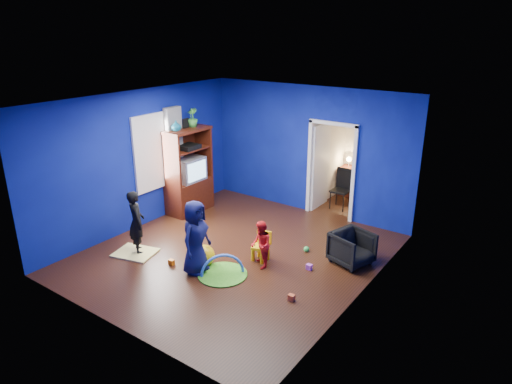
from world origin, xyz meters
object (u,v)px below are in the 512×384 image
Objects in this scene: child_navy at (196,237)px; study_desk at (357,183)px; toddler_red at (261,245)px; vase at (176,126)px; armchair at (352,248)px; tv_armoire at (188,171)px; child_black at (137,222)px; folding_chair at (340,190)px; crt_tv at (189,169)px; hopper_ball at (204,255)px; play_mat at (223,274)px; kid_chair at (260,248)px.

study_desk is (0.75, 5.16, -0.29)m from child_navy.
toddler_red is at bearing -88.99° from study_desk.
vase reaches higher than toddler_red.
tv_armoire is at bearing 104.75° from armchair.
study_desk is (2.17, 5.24, -0.24)m from child_black.
toddler_red is 0.95× the size of folding_chair.
armchair is 2.83m from child_navy.
hopper_ball is (1.97, -1.78, -0.83)m from crt_tv.
hopper_ball is 0.44× the size of study_desk.
folding_chair reaches higher than play_mat.
play_mat is (-0.38, -0.63, -0.42)m from toddler_red.
child_navy is at bearing -91.39° from toddler_red.
armchair is at bearing -56.27° from child_navy.
vase is 0.26× the size of study_desk.
hopper_ball is (2.01, -1.78, -0.79)m from tv_armoire.
folding_chair is at bearing 37.60° from tv_armoire.
crt_tv is 1.80× the size of hopper_ball.
child_black is at bearing 135.99° from armchair.
tv_armoire reaches higher than armchair.
folding_chair is (0.80, 3.95, 0.27)m from hopper_ball.
vase is 3.61m from play_mat.
vase reaches higher than play_mat.
child_black is 5.51× the size of vase.
play_mat is (2.51, -1.87, -0.97)m from tv_armoire.
play_mat is 0.99× the size of study_desk.
child_black is at bearing -114.07° from toddler_red.
study_desk is at bearing -81.18° from child_black.
toddler_red is 4.36m from study_desk.
folding_chair reaches higher than armchair.
folding_chair is (2.81, 2.46, -1.61)m from vase.
armchair is 0.50× the size of child_navy.
kid_chair is 0.90m from play_mat.
child_navy is 0.81m from play_mat.
vase is at bearing -39.25° from child_black.
armchair is at bearing 84.40° from toddler_red.
child_navy is 2.89m from crt_tv.
vase is 0.26× the size of play_mat.
child_black is at bearing -112.51° from study_desk.
tv_armoire is at bearing 143.19° from kid_chair.
child_navy is 5.93× the size of vase.
crt_tv is (-2.85, 1.24, 0.58)m from toddler_red.
crt_tv is 0.80× the size of study_desk.
child_navy reaches higher than child_black.
vase is (-2.89, 0.94, 1.64)m from toddler_red.
child_navy reaches higher than armchair.
crt_tv is at bearing 0.00° from tv_armoire.
hopper_ball is 4.98m from study_desk.
play_mat is at bearing -9.98° from hopper_ball.
toddler_red is 1.06m from hopper_ball.
vase is 0.24× the size of folding_chair.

